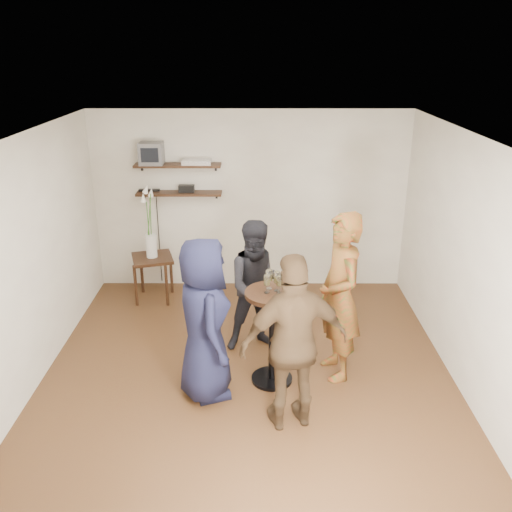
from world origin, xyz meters
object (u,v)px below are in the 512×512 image
Objects in this scene: drinks_table at (273,325)px; person_navy at (204,320)px; dvd_deck at (197,162)px; person_brown at (294,343)px; crt_monitor at (152,153)px; side_table at (153,264)px; person_plaid at (340,297)px; radio at (187,189)px; person_dark at (259,286)px.

drinks_table is 0.75m from person_navy.
person_brown is (1.18, -3.14, -1.03)m from dvd_deck.
side_table is at bearing -92.08° from crt_monitor.
person_plaid reaches higher than person_navy.
side_table is at bearing -139.45° from radio.
person_navy is (-0.69, -0.22, 0.18)m from drinks_table.
dvd_deck is 0.38× the size of drinks_table.
crt_monitor is at bearing 118.93° from person_dark.
person_dark is at bearing -48.02° from person_navy.
drinks_table is (1.16, -2.43, -0.84)m from radio.
person_plaid is at bearing 11.82° from drinks_table.
person_navy is (-0.55, -0.93, 0.06)m from person_dark.
person_plaid is 1.01m from person_brown.
dvd_deck is 3.50m from person_brown.
person_plaid reaches higher than side_table.
side_table is at bearing -140.59° from person_plaid.
dvd_deck is at bearing 0.00° from crt_monitor.
dvd_deck reaches higher than person_plaid.
crt_monitor is 0.20× the size of person_dark.
crt_monitor reaches higher than person_plaid.
side_table is 2.61m from drinks_table.
radio is 3.47m from person_brown.
dvd_deck is 0.41m from radio.
crt_monitor is at bearing -74.40° from person_brown.
dvd_deck is 0.23× the size of person_navy.
person_navy is 0.98× the size of person_brown.
radio is at bearing 108.89° from person_dark.
person_plaid is at bearing -38.77° from side_table.
person_dark is at bearing -59.55° from radio.
person_dark is 0.91× the size of person_brown.
radio reaches higher than side_table.
dvd_deck is at bearing 104.79° from person_dark.
person_plaid reaches higher than person_brown.
person_plaid is (1.87, -2.28, -0.59)m from radio.
crt_monitor is at bearing 87.92° from side_table.
radio is 0.21× the size of drinks_table.
person_plaid is 1.07× the size of person_brown.
person_dark is at bearing -135.13° from person_plaid.
radio is 2.77m from person_navy.
side_table is 0.36× the size of person_plaid.
person_brown reaches higher than drinks_table.
radio is at bearing -81.10° from person_brown.
drinks_table is at bearing -56.42° from crt_monitor.
person_plaid is at bearing -136.17° from person_brown.
side_table is (-0.63, -0.40, -1.36)m from dvd_deck.
person_navy is at bearing -80.04° from radio.
person_brown reaches higher than radio.
dvd_deck reaches higher than person_dark.
side_table is 0.38× the size of person_brown.
radio reaches higher than drinks_table.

